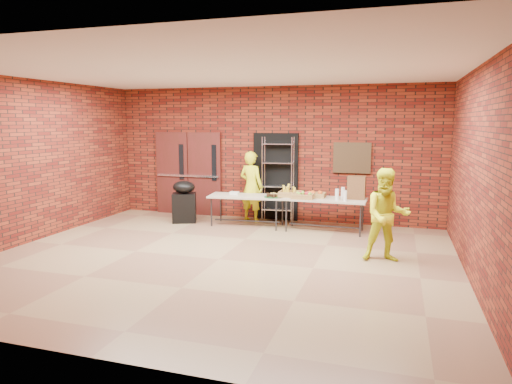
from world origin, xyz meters
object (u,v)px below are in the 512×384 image
wire_rack (278,179)px  covered_grill (184,201)px  coffee_dispenser (357,188)px  table_right (325,201)px  table_left (247,198)px  volunteer_woman (251,186)px  volunteer_man (387,215)px

wire_rack → covered_grill: size_ratio=2.04×
coffee_dispenser → covered_grill: coffee_dispenser is taller
wire_rack → covered_grill: (-2.09, -0.78, -0.51)m
wire_rack → coffee_dispenser: bearing=-23.2°
coffee_dispenser → covered_grill: size_ratio=0.49×
table_right → covered_grill: bearing=-178.0°
table_left → covered_grill: size_ratio=1.80×
coffee_dispenser → volunteer_woman: bearing=171.7°
wire_rack → covered_grill: bearing=-165.7°
covered_grill → table_left: bearing=-19.5°
wire_rack → volunteer_man: size_ratio=1.26×
table_left → covered_grill: 1.56m
table_left → volunteer_woman: size_ratio=1.06×
table_left → volunteer_man: volunteer_man is taller
volunteer_woman → volunteer_man: 3.93m
coffee_dispenser → volunteer_woman: 2.52m
table_right → volunteer_woman: bearing=165.7°
table_left → table_right: table_right is taller
wire_rack → table_left: 0.96m
table_right → covered_grill: size_ratio=1.80×
volunteer_woman → coffee_dispenser: bearing=-172.4°
wire_rack → volunteer_woman: size_ratio=1.20×
covered_grill → coffee_dispenser: bearing=-19.0°
table_left → volunteer_man: bearing=-36.3°
wire_rack → volunteer_man: 3.63m
wire_rack → table_left: size_ratio=1.13×
volunteer_woman → table_right: bearing=-179.4°
wire_rack → volunteer_man: bearing=-51.0°
coffee_dispenser → volunteer_woman: size_ratio=0.29×
table_left → volunteer_man: (3.10, -1.84, 0.15)m
covered_grill → volunteer_woman: (1.49, 0.56, 0.35)m
table_left → volunteer_woman: bearing=91.1°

